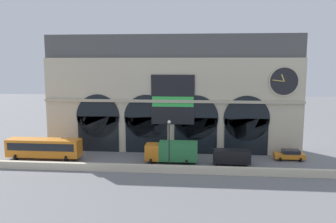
{
  "coord_description": "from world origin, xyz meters",
  "views": [
    {
      "loc": [
        4.61,
        -48.93,
        14.57
      ],
      "look_at": [
        -0.45,
        5.0,
        6.73
      ],
      "focal_mm": 37.04,
      "sensor_mm": 36.0,
      "label": 1
    }
  ],
  "objects_px": {
    "street_lamp_quayside": "(169,139)",
    "box_truck_center": "(172,151)",
    "car_east": "(289,155)",
    "bus_west": "(44,148)",
    "van_mideast": "(232,156)"
  },
  "relations": [
    {
      "from": "street_lamp_quayside",
      "to": "box_truck_center",
      "type": "bearing_deg",
      "value": 88.72
    },
    {
      "from": "car_east",
      "to": "street_lamp_quayside",
      "type": "xyz_separation_m",
      "value": [
        -17.39,
        -6.92,
        3.61
      ]
    },
    {
      "from": "bus_west",
      "to": "car_east",
      "type": "height_order",
      "value": "bus_west"
    },
    {
      "from": "car_east",
      "to": "street_lamp_quayside",
      "type": "height_order",
      "value": "street_lamp_quayside"
    },
    {
      "from": "box_truck_center",
      "to": "van_mideast",
      "type": "relative_size",
      "value": 1.44
    },
    {
      "from": "bus_west",
      "to": "box_truck_center",
      "type": "xyz_separation_m",
      "value": [
        19.25,
        -0.01,
        -0.08
      ]
    },
    {
      "from": "bus_west",
      "to": "car_east",
      "type": "bearing_deg",
      "value": 4.8
    },
    {
      "from": "box_truck_center",
      "to": "car_east",
      "type": "xyz_separation_m",
      "value": [
        17.3,
        3.08,
        -0.9
      ]
    },
    {
      "from": "bus_west",
      "to": "street_lamp_quayside",
      "type": "distance_m",
      "value": 19.73
    },
    {
      "from": "box_truck_center",
      "to": "car_east",
      "type": "relative_size",
      "value": 1.7
    },
    {
      "from": "van_mideast",
      "to": "street_lamp_quayside",
      "type": "xyz_separation_m",
      "value": [
        -8.57,
        -3.56,
        3.17
      ]
    },
    {
      "from": "van_mideast",
      "to": "street_lamp_quayside",
      "type": "distance_m",
      "value": 9.8
    },
    {
      "from": "box_truck_center",
      "to": "street_lamp_quayside",
      "type": "distance_m",
      "value": 4.71
    },
    {
      "from": "box_truck_center",
      "to": "street_lamp_quayside",
      "type": "xyz_separation_m",
      "value": [
        -0.09,
        -3.85,
        2.71
      ]
    },
    {
      "from": "box_truck_center",
      "to": "street_lamp_quayside",
      "type": "height_order",
      "value": "street_lamp_quayside"
    }
  ]
}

